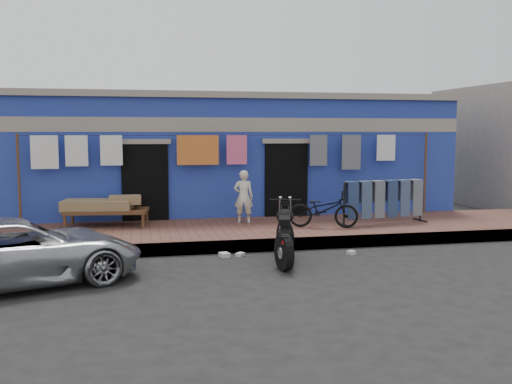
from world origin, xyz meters
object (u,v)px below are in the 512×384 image
Objects in this scene: car at (17,251)px; charpoy at (107,212)px; seated_person at (244,197)px; bicycle at (323,205)px; motorcycle at (285,232)px; jeans_rack at (383,201)px.

charpoy is (1.16, 3.95, 0.03)m from car.
bicycle is (1.63, -0.98, -0.12)m from seated_person.
jeans_rack is at bearing 53.33° from motorcycle.
car is at bearing 134.04° from bicycle.
car is 6.51m from bicycle.
charpoy is at bearing -36.94° from car.
seated_person is at bearing 109.34° from motorcycle.
motorcycle is 0.89× the size of charpoy.
jeans_rack reaches higher than charpoy.
seated_person reaches higher than car.
jeans_rack is at bearing -8.49° from charpoy.
charpoy is at bearing 151.15° from motorcycle.
charpoy is at bearing 171.51° from jeans_rack.
motorcycle is at bearing -142.27° from jeans_rack.
bicycle reaches higher than car.
car is 1.91× the size of charpoy.
seated_person is 3.05m from motorcycle.
seated_person is at bearing 78.10° from bicycle.
car reaches higher than charpoy.
motorcycle is at bearing -101.72° from car.
motorcycle is at bearing -44.45° from charpoy.
bicycle is at bearing -170.45° from jeans_rack.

